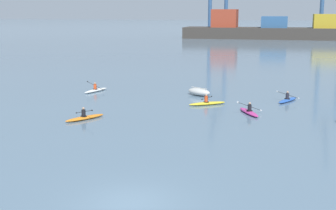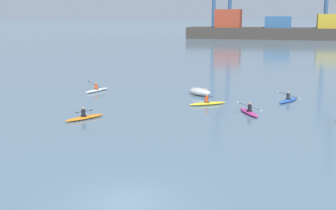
# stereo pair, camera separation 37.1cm
# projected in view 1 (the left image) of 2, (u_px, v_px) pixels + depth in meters

# --- Properties ---
(ground_plane) EXTENTS (800.00, 800.00, 0.00)m
(ground_plane) POSITION_uv_depth(u_px,v_px,m) (130.00, 202.00, 19.76)
(ground_plane) COLOR slate
(container_barge) EXTENTS (51.97, 9.84, 8.41)m
(container_barge) POSITION_uv_depth(u_px,v_px,m) (273.00, 30.00, 134.05)
(container_barge) COLOR #38332D
(container_barge) RESTS_ON ground
(capsized_dinghy) EXTENTS (2.79, 2.32, 0.76)m
(capsized_dinghy) POSITION_uv_depth(u_px,v_px,m) (199.00, 92.00, 44.63)
(capsized_dinghy) COLOR beige
(capsized_dinghy) RESTS_ON ground
(kayak_yellow) EXTENTS (3.16, 2.39, 1.00)m
(kayak_yellow) POSITION_uv_depth(u_px,v_px,m) (207.00, 103.00, 40.18)
(kayak_yellow) COLOR yellow
(kayak_yellow) RESTS_ON ground
(kayak_blue) EXTENTS (2.07, 3.34, 0.95)m
(kayak_blue) POSITION_uv_depth(u_px,v_px,m) (288.00, 100.00, 41.69)
(kayak_blue) COLOR #2856B2
(kayak_blue) RESTS_ON ground
(kayak_magenta) EXTENTS (2.08, 3.30, 1.06)m
(kayak_magenta) POSITION_uv_depth(u_px,v_px,m) (249.00, 112.00, 36.70)
(kayak_magenta) COLOR #C13384
(kayak_magenta) RESTS_ON ground
(kayak_white) EXTENTS (2.11, 3.43, 1.03)m
(kayak_white) POSITION_uv_depth(u_px,v_px,m) (96.00, 90.00, 46.79)
(kayak_white) COLOR silver
(kayak_white) RESTS_ON ground
(kayak_orange) EXTENTS (2.27, 3.22, 0.95)m
(kayak_orange) POSITION_uv_depth(u_px,v_px,m) (85.00, 117.00, 34.77)
(kayak_orange) COLOR orange
(kayak_orange) RESTS_ON ground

